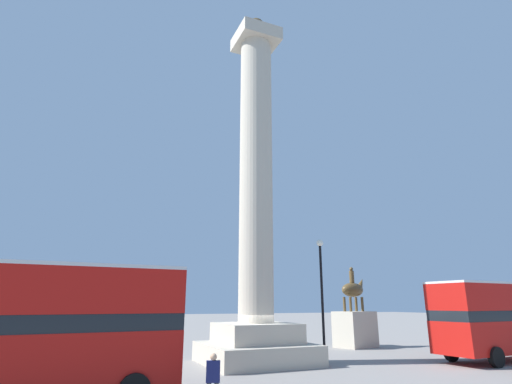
{
  "coord_description": "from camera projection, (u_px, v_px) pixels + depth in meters",
  "views": [
    {
      "loc": [
        -9.2,
        -20.94,
        3.1
      ],
      "look_at": [
        0.0,
        0.0,
        9.49
      ],
      "focal_mm": 28.0,
      "sensor_mm": 36.0,
      "label": 1
    }
  ],
  "objects": [
    {
      "name": "ground_plane",
      "position": [
        256.0,
        364.0,
        21.2
      ],
      "size": [
        200.0,
        200.0,
        0.0
      ],
      "primitive_type": "plane",
      "color": "gray"
    },
    {
      "name": "monument_column",
      "position": [
        256.0,
        223.0,
        23.24
      ],
      "size": [
        5.52,
        5.52,
        21.62
      ],
      "color": "#BCB29E",
      "rests_on": "ground_plane"
    },
    {
      "name": "bus_a",
      "position": [
        511.0,
        317.0,
        23.34
      ],
      "size": [
        11.39,
        3.47,
        4.25
      ],
      "rotation": [
        0.0,
        0.0,
        0.07
      ],
      "color": "#B7140F",
      "rests_on": "ground_plane"
    },
    {
      "name": "bus_b",
      "position": [
        15.0,
        326.0,
        12.45
      ],
      "size": [
        10.24,
        3.25,
        4.36
      ],
      "rotation": [
        0.0,
        0.0,
        0.05
      ],
      "color": "#B7140F",
      "rests_on": "ground_plane"
    },
    {
      "name": "equestrian_statue",
      "position": [
        355.0,
        322.0,
        29.56
      ],
      "size": [
        3.25,
        2.66,
        5.78
      ],
      "rotation": [
        0.0,
        0.0,
        0.25
      ],
      "color": "#BCB29E",
      "rests_on": "ground_plane"
    },
    {
      "name": "street_lamp",
      "position": [
        322.0,
        297.0,
        21.82
      ],
      "size": [
        0.38,
        0.38,
        6.6
      ],
      "color": "black",
      "rests_on": "ground_plane"
    },
    {
      "name": "pedestrian_near_lamp",
      "position": [
        213.0,
        379.0,
        12.13
      ],
      "size": [
        0.46,
        0.29,
        1.62
      ],
      "rotation": [
        0.0,
        0.0,
        5.99
      ],
      "color": "#4C473D",
      "rests_on": "ground_plane"
    }
  ]
}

